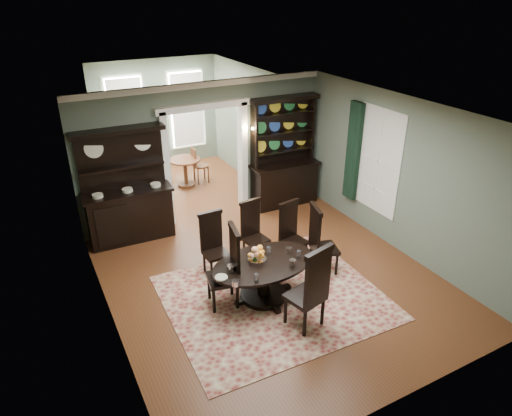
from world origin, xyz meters
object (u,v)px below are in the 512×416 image
Objects in this scene: sideboard at (128,202)px; welsh_dresser at (284,166)px; dining_table at (264,273)px; parlor_table at (185,168)px.

welsh_dresser is at bearing 1.85° from sideboard.
welsh_dresser is at bearing 51.34° from dining_table.
parlor_table is (-1.72, 2.04, -0.44)m from welsh_dresser.
dining_table is at bearing -95.46° from parlor_table.
dining_table is 0.79× the size of sideboard.
welsh_dresser is at bearing -49.81° from parlor_table.
parlor_table reaches higher than dining_table.
sideboard is at bearing -178.31° from welsh_dresser.
dining_table is 3.79m from welsh_dresser.
parlor_table is (0.49, 5.09, -0.01)m from dining_table.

